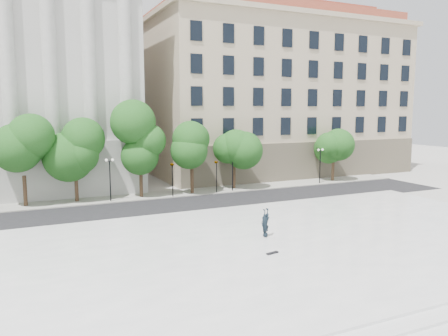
{
  "coord_description": "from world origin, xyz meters",
  "views": [
    {
      "loc": [
        -14.22,
        -20.94,
        9.22
      ],
      "look_at": [
        0.07,
        10.0,
        4.63
      ],
      "focal_mm": 35.0,
      "sensor_mm": 36.0,
      "label": 1
    }
  ],
  "objects_px": {
    "traffic_light_west": "(172,163)",
    "person_lying": "(265,233)",
    "traffic_light_east": "(217,161)",
    "skateboard": "(272,253)"
  },
  "relations": [
    {
      "from": "traffic_light_west",
      "to": "person_lying",
      "type": "height_order",
      "value": "traffic_light_west"
    },
    {
      "from": "person_lying",
      "to": "skateboard",
      "type": "relative_size",
      "value": 2.35
    },
    {
      "from": "person_lying",
      "to": "traffic_light_west",
      "type": "bearing_deg",
      "value": 71.52
    },
    {
      "from": "traffic_light_west",
      "to": "person_lying",
      "type": "xyz_separation_m",
      "value": [
        0.84,
        -17.85,
        -2.93
      ]
    },
    {
      "from": "traffic_light_west",
      "to": "person_lying",
      "type": "relative_size",
      "value": 2.1
    },
    {
      "from": "skateboard",
      "to": "traffic_light_east",
      "type": "bearing_deg",
      "value": 63.8
    },
    {
      "from": "traffic_light_west",
      "to": "traffic_light_east",
      "type": "xyz_separation_m",
      "value": [
        5.04,
        0.0,
        -0.05
      ]
    },
    {
      "from": "traffic_light_east",
      "to": "person_lying",
      "type": "distance_m",
      "value": 18.56
    },
    {
      "from": "traffic_light_east",
      "to": "person_lying",
      "type": "relative_size",
      "value": 2.08
    },
    {
      "from": "traffic_light_east",
      "to": "traffic_light_west",
      "type": "bearing_deg",
      "value": 180.0
    }
  ]
}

